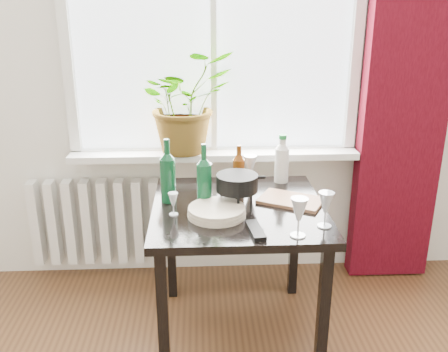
{
  "coord_description": "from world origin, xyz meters",
  "views": [
    {
      "loc": [
        -0.09,
        -0.72,
        1.72
      ],
      "look_at": [
        0.03,
        1.55,
        0.9
      ],
      "focal_mm": 40.0,
      "sensor_mm": 36.0,
      "label": 1
    }
  ],
  "objects_px": {
    "wineglass_back_left": "(206,177)",
    "cutting_board": "(291,200)",
    "cleaning_bottle": "(282,158)",
    "wineglass_far_right": "(325,209)",
    "fondue_pot": "(237,190)",
    "wineglass_back_center": "(250,170)",
    "potted_plant": "(185,102)",
    "table": "(238,223)",
    "tv_remote": "(256,230)",
    "wineglass_front_right": "(299,217)",
    "wineglass_front_left": "(173,204)",
    "bottle_amber": "(239,168)",
    "wine_bottle_left": "(168,170)",
    "plate_stack": "(217,211)",
    "radiator": "(96,222)",
    "wine_bottle_right": "(204,175)"
  },
  "relations": [
    {
      "from": "potted_plant",
      "to": "cleaning_bottle",
      "type": "bearing_deg",
      "value": -27.24
    },
    {
      "from": "potted_plant",
      "to": "cutting_board",
      "type": "distance_m",
      "value": 0.88
    },
    {
      "from": "wineglass_back_center",
      "to": "tv_remote",
      "type": "xyz_separation_m",
      "value": [
        -0.03,
        -0.58,
        -0.08
      ]
    },
    {
      "from": "bottle_amber",
      "to": "wineglass_front_left",
      "type": "relative_size",
      "value": 2.26
    },
    {
      "from": "plate_stack",
      "to": "wineglass_front_right",
      "type": "bearing_deg",
      "value": -33.71
    },
    {
      "from": "cleaning_bottle",
      "to": "cutting_board",
      "type": "distance_m",
      "value": 0.32
    },
    {
      "from": "wine_bottle_left",
      "to": "potted_plant",
      "type": "bearing_deg",
      "value": 81.27
    },
    {
      "from": "wineglass_front_right",
      "to": "wineglass_front_left",
      "type": "xyz_separation_m",
      "value": [
        -0.55,
        0.25,
        -0.03
      ]
    },
    {
      "from": "cleaning_bottle",
      "to": "wineglass_back_left",
      "type": "distance_m",
      "value": 0.44
    },
    {
      "from": "table",
      "to": "wineglass_front_right",
      "type": "bearing_deg",
      "value": -56.06
    },
    {
      "from": "wineglass_far_right",
      "to": "fondue_pot",
      "type": "relative_size",
      "value": 0.72
    },
    {
      "from": "potted_plant",
      "to": "wineglass_front_left",
      "type": "height_order",
      "value": "potted_plant"
    },
    {
      "from": "radiator",
      "to": "tv_remote",
      "type": "distance_m",
      "value": 1.35
    },
    {
      "from": "wineglass_far_right",
      "to": "fondue_pot",
      "type": "height_order",
      "value": "wineglass_far_right"
    },
    {
      "from": "wine_bottle_left",
      "to": "wineglass_far_right",
      "type": "distance_m",
      "value": 0.8
    },
    {
      "from": "cleaning_bottle",
      "to": "potted_plant",
      "type": "bearing_deg",
      "value": 152.76
    },
    {
      "from": "potted_plant",
      "to": "wineglass_front_left",
      "type": "distance_m",
      "value": 0.79
    },
    {
      "from": "table",
      "to": "wineglass_front_left",
      "type": "relative_size",
      "value": 7.46
    },
    {
      "from": "plate_stack",
      "to": "fondue_pot",
      "type": "distance_m",
      "value": 0.17
    },
    {
      "from": "wineglass_back_left",
      "to": "cutting_board",
      "type": "distance_m",
      "value": 0.47
    },
    {
      "from": "wineglass_front_right",
      "to": "fondue_pot",
      "type": "xyz_separation_m",
      "value": [
        -0.24,
        0.36,
        -0.01
      ]
    },
    {
      "from": "cleaning_bottle",
      "to": "fondue_pot",
      "type": "relative_size",
      "value": 1.15
    },
    {
      "from": "table",
      "to": "tv_remote",
      "type": "distance_m",
      "value": 0.32
    },
    {
      "from": "wine_bottle_right",
      "to": "bottle_amber",
      "type": "height_order",
      "value": "wine_bottle_right"
    },
    {
      "from": "wineglass_front_right",
      "to": "fondue_pot",
      "type": "bearing_deg",
      "value": 123.9
    },
    {
      "from": "wine_bottle_left",
      "to": "cleaning_bottle",
      "type": "bearing_deg",
      "value": 22.42
    },
    {
      "from": "wineglass_front_right",
      "to": "plate_stack",
      "type": "relative_size",
      "value": 0.65
    },
    {
      "from": "radiator",
      "to": "potted_plant",
      "type": "height_order",
      "value": "potted_plant"
    },
    {
      "from": "table",
      "to": "wineglass_back_center",
      "type": "bearing_deg",
      "value": 73.52
    },
    {
      "from": "wineglass_far_right",
      "to": "wineglass_back_left",
      "type": "xyz_separation_m",
      "value": [
        -0.52,
        0.49,
        -0.01
      ]
    },
    {
      "from": "wine_bottle_right",
      "to": "fondue_pot",
      "type": "xyz_separation_m",
      "value": [
        0.16,
        -0.01,
        -0.08
      ]
    },
    {
      "from": "wine_bottle_left",
      "to": "bottle_amber",
      "type": "height_order",
      "value": "wine_bottle_left"
    },
    {
      "from": "wine_bottle_left",
      "to": "wineglass_back_left",
      "type": "relative_size",
      "value": 2.21
    },
    {
      "from": "wineglass_front_left",
      "to": "wineglass_front_right",
      "type": "bearing_deg",
      "value": -24.52
    },
    {
      "from": "wineglass_front_left",
      "to": "table",
      "type": "bearing_deg",
      "value": 16.56
    },
    {
      "from": "radiator",
      "to": "wineglass_far_right",
      "type": "bearing_deg",
      "value": -35.99
    },
    {
      "from": "wine_bottle_right",
      "to": "wineglass_front_right",
      "type": "bearing_deg",
      "value": -42.65
    },
    {
      "from": "wineglass_back_left",
      "to": "tv_remote",
      "type": "bearing_deg",
      "value": -68.61
    },
    {
      "from": "wineglass_back_left",
      "to": "tv_remote",
      "type": "distance_m",
      "value": 0.57
    },
    {
      "from": "wineglass_back_left",
      "to": "fondue_pot",
      "type": "bearing_deg",
      "value": -56.15
    },
    {
      "from": "wine_bottle_right",
      "to": "plate_stack",
      "type": "xyz_separation_m",
      "value": [
        0.06,
        -0.14,
        -0.14
      ]
    },
    {
      "from": "wine_bottle_right",
      "to": "tv_remote",
      "type": "height_order",
      "value": "wine_bottle_right"
    },
    {
      "from": "cleaning_bottle",
      "to": "wineglass_far_right",
      "type": "distance_m",
      "value": 0.6
    },
    {
      "from": "plate_stack",
      "to": "wine_bottle_left",
      "type": "bearing_deg",
      "value": 140.43
    },
    {
      "from": "wineglass_back_center",
      "to": "potted_plant",
      "type": "bearing_deg",
      "value": 137.52
    },
    {
      "from": "radiator",
      "to": "cleaning_bottle",
      "type": "height_order",
      "value": "cleaning_bottle"
    },
    {
      "from": "potted_plant",
      "to": "wineglass_back_center",
      "type": "distance_m",
      "value": 0.57
    },
    {
      "from": "wineglass_front_right",
      "to": "plate_stack",
      "type": "xyz_separation_m",
      "value": [
        -0.34,
        0.23,
        -0.07
      ]
    },
    {
      "from": "potted_plant",
      "to": "cleaning_bottle",
      "type": "relative_size",
      "value": 2.19
    },
    {
      "from": "wineglass_back_left",
      "to": "cleaning_bottle",
      "type": "bearing_deg",
      "value": 13.93
    }
  ]
}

